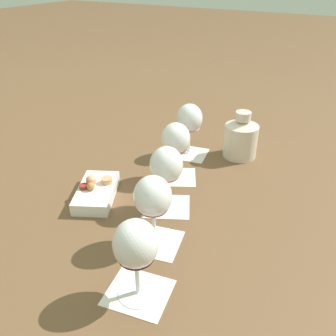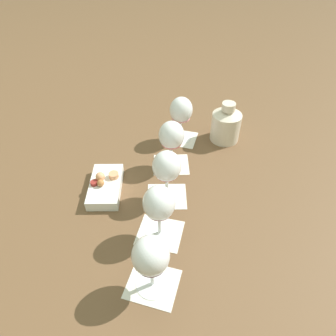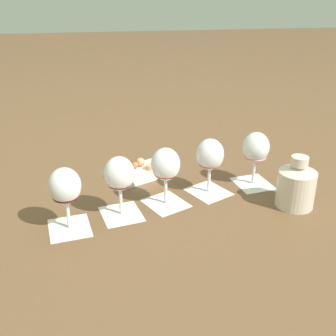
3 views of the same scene
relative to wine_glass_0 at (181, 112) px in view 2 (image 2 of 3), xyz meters
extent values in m
plane|color=brown|center=(0.27, 0.08, -0.11)|extent=(8.00, 8.00, 0.00)
cube|color=silver|center=(0.00, 0.00, -0.11)|extent=(0.12, 0.13, 0.00)
cube|color=silver|center=(0.15, 0.03, -0.11)|extent=(0.14, 0.15, 0.00)
cube|color=silver|center=(0.28, 0.08, -0.11)|extent=(0.14, 0.15, 0.00)
cube|color=silver|center=(0.40, 0.12, -0.11)|extent=(0.12, 0.13, 0.00)
cube|color=silver|center=(0.54, 0.17, -0.11)|extent=(0.12, 0.13, 0.00)
cylinder|color=white|center=(0.00, 0.00, -0.11)|extent=(0.08, 0.08, 0.01)
cylinder|color=white|center=(0.00, 0.00, -0.07)|extent=(0.01, 0.01, 0.07)
ellipsoid|color=white|center=(0.00, 0.00, 0.01)|extent=(0.08, 0.08, 0.09)
ellipsoid|color=pink|center=(0.00, 0.00, -0.02)|extent=(0.06, 0.06, 0.02)
cylinder|color=white|center=(0.15, 0.03, -0.11)|extent=(0.08, 0.08, 0.01)
cylinder|color=white|center=(0.15, 0.03, -0.07)|extent=(0.01, 0.01, 0.07)
ellipsoid|color=white|center=(0.15, 0.03, 0.01)|extent=(0.08, 0.08, 0.09)
ellipsoid|color=#D05560|center=(0.15, 0.03, -0.02)|extent=(0.06, 0.06, 0.02)
cylinder|color=white|center=(0.28, 0.08, -0.11)|extent=(0.08, 0.08, 0.01)
cylinder|color=white|center=(0.28, 0.08, -0.07)|extent=(0.01, 0.01, 0.07)
ellipsoid|color=white|center=(0.28, 0.08, 0.01)|extent=(0.08, 0.08, 0.09)
ellipsoid|color=#A12C36|center=(0.28, 0.08, -0.02)|extent=(0.06, 0.06, 0.03)
cylinder|color=white|center=(0.40, 0.12, -0.11)|extent=(0.08, 0.08, 0.01)
cylinder|color=white|center=(0.40, 0.12, -0.07)|extent=(0.01, 0.01, 0.07)
ellipsoid|color=white|center=(0.40, 0.12, 0.01)|extent=(0.08, 0.08, 0.09)
ellipsoid|color=maroon|center=(0.40, 0.12, -0.02)|extent=(0.06, 0.06, 0.03)
cylinder|color=white|center=(0.54, 0.17, -0.11)|extent=(0.08, 0.08, 0.01)
cylinder|color=white|center=(0.54, 0.17, -0.07)|extent=(0.01, 0.01, 0.07)
ellipsoid|color=white|center=(0.54, 0.17, 0.01)|extent=(0.08, 0.08, 0.09)
ellipsoid|color=#491120|center=(0.54, 0.17, -0.02)|extent=(0.06, 0.06, 0.02)
cylinder|color=beige|center=(-0.07, 0.14, -0.06)|extent=(0.10, 0.10, 0.10)
cone|color=beige|center=(-0.07, 0.14, 0.00)|extent=(0.10, 0.10, 0.02)
cylinder|color=beige|center=(-0.07, 0.14, 0.02)|extent=(0.05, 0.05, 0.03)
cube|color=white|center=(0.33, -0.10, -0.09)|extent=(0.19, 0.15, 0.03)
sphere|color=#B2703D|center=(0.35, -0.10, -0.07)|extent=(0.02, 0.02, 0.02)
sphere|color=tan|center=(0.33, -0.11, -0.06)|extent=(0.03, 0.03, 0.03)
cylinder|color=maroon|center=(0.35, -0.12, -0.07)|extent=(0.02, 0.02, 0.01)
cylinder|color=tan|center=(0.30, -0.08, -0.07)|extent=(0.03, 0.03, 0.01)
camera|label=1|loc=(0.90, 0.43, 0.42)|focal=38.00mm
camera|label=2|loc=(0.82, 0.34, 0.54)|focal=32.00mm
camera|label=3|loc=(0.43, 1.09, 0.46)|focal=45.00mm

